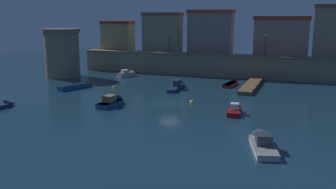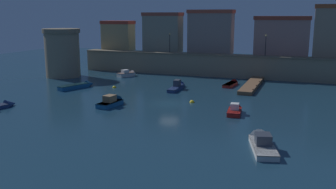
% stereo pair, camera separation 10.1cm
% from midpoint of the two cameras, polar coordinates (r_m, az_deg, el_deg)
% --- Properties ---
extents(ground_plane, '(142.24, 142.24, 0.00)m').
position_cam_midpoint_polar(ground_plane, '(50.75, 0.12, -1.37)').
color(ground_plane, '#19384C').
extents(quay_wall, '(55.26, 2.90, 4.27)m').
position_cam_midpoint_polar(quay_wall, '(73.97, 6.91, 4.42)').
color(quay_wall, gray).
rests_on(quay_wall, ground).
extents(old_town_backdrop, '(51.34, 5.25, 9.46)m').
position_cam_midpoint_polar(old_town_backdrop, '(75.95, 10.92, 9.04)').
color(old_town_backdrop, tan).
rests_on(old_town_backdrop, ground).
extents(fortress_tower, '(6.98, 6.98, 9.11)m').
position_cam_midpoint_polar(fortress_tower, '(75.34, -15.68, 6.09)').
color(fortress_tower, gray).
rests_on(fortress_tower, ground).
extents(pier_dock, '(2.15, 14.94, 0.70)m').
position_cam_midpoint_polar(pier_dock, '(64.15, 12.43, 1.41)').
color(pier_dock, brown).
rests_on(pier_dock, ground).
extents(quay_lamp_0, '(0.32, 0.32, 3.84)m').
position_cam_midpoint_polar(quay_lamp_0, '(76.21, 0.18, 8.23)').
color(quay_lamp_0, black).
rests_on(quay_lamp_0, quay_wall).
extents(quay_lamp_1, '(0.32, 0.32, 3.86)m').
position_cam_midpoint_polar(quay_lamp_1, '(71.90, 14.40, 7.65)').
color(quay_lamp_1, black).
rests_on(quay_lamp_1, quay_wall).
extents(moored_boat_0, '(2.19, 5.09, 1.96)m').
position_cam_midpoint_polar(moored_boat_0, '(50.33, -8.30, -1.08)').
color(moored_boat_0, '#195689').
rests_on(moored_boat_0, ground).
extents(moored_boat_2, '(3.39, 6.76, 1.26)m').
position_cam_midpoint_polar(moored_boat_2, '(63.21, -13.36, 1.29)').
color(moored_boat_2, '#195689').
rests_on(moored_boat_2, ground).
extents(moored_boat_3, '(3.57, 7.06, 2.04)m').
position_cam_midpoint_polar(moored_boat_3, '(35.55, 13.78, -6.89)').
color(moored_boat_3, silver).
rests_on(moored_boat_3, ground).
extents(moored_boat_4, '(1.89, 5.75, 1.22)m').
position_cam_midpoint_polar(moored_boat_4, '(64.97, 9.53, 1.64)').
color(moored_boat_4, red).
rests_on(moored_boat_4, ground).
extents(moored_boat_5, '(1.96, 4.54, 1.72)m').
position_cam_midpoint_polar(moored_boat_5, '(46.67, 9.97, -2.27)').
color(moored_boat_5, red).
rests_on(moored_boat_5, ground).
extents(moored_boat_6, '(3.25, 4.36, 1.70)m').
position_cam_midpoint_polar(moored_boat_6, '(73.78, -6.08, 3.10)').
color(moored_boat_6, silver).
rests_on(moored_boat_6, ground).
extents(moored_boat_7, '(1.75, 7.45, 1.84)m').
position_cam_midpoint_polar(moored_boat_7, '(61.23, 1.42, 1.29)').
color(moored_boat_7, navy).
rests_on(moored_boat_7, ground).
extents(mooring_buoy_0, '(0.61, 0.61, 0.61)m').
position_cam_midpoint_polar(mooring_buoy_0, '(62.42, -8.15, 1.01)').
color(mooring_buoy_0, yellow).
rests_on(mooring_buoy_0, ground).
extents(mooring_buoy_1, '(0.66, 0.66, 0.66)m').
position_cam_midpoint_polar(mooring_buoy_1, '(51.49, 3.57, -1.20)').
color(mooring_buoy_1, yellow).
rests_on(mooring_buoy_1, ground).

